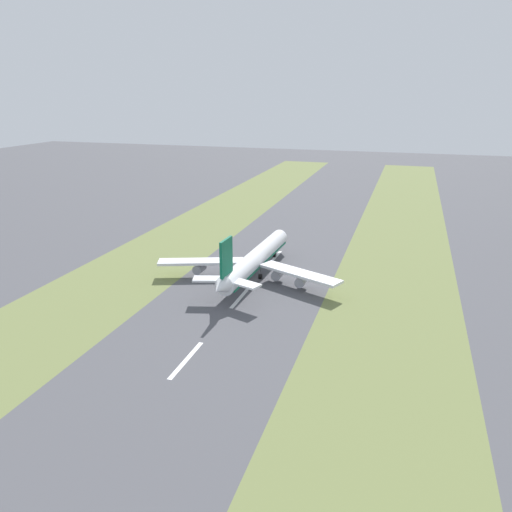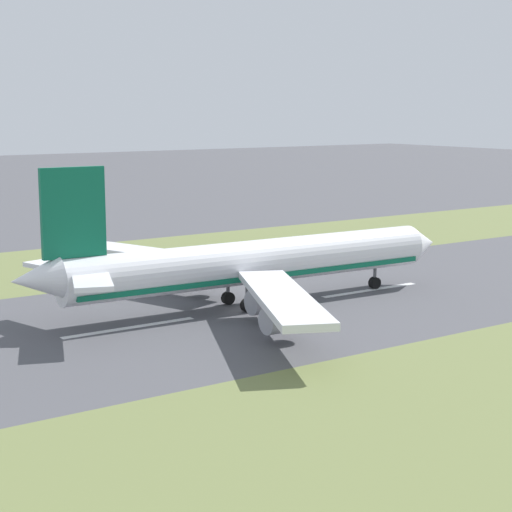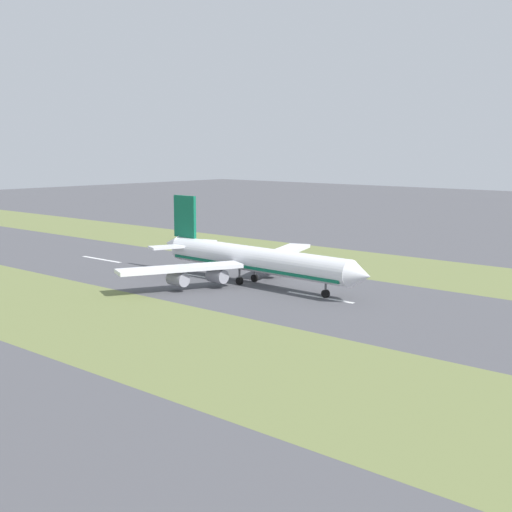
% 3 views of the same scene
% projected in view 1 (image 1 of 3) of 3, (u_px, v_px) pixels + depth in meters
% --- Properties ---
extents(ground_plane, '(800.00, 800.00, 0.00)m').
position_uv_depth(ground_plane, '(256.00, 279.00, 169.64)').
color(ground_plane, '#4C4C51').
extents(grass_median_west, '(40.00, 600.00, 0.01)m').
position_uv_depth(grass_median_west, '(139.00, 266.00, 182.31)').
color(grass_median_west, olive).
rests_on(grass_median_west, ground).
extents(grass_median_east, '(40.00, 600.00, 0.01)m').
position_uv_depth(grass_median_east, '(393.00, 294.00, 156.97)').
color(grass_median_east, olive).
rests_on(grass_median_east, ground).
extents(centreline_dash_near, '(1.20, 18.00, 0.01)m').
position_uv_depth(centreline_dash_near, '(186.00, 360.00, 118.43)').
color(centreline_dash_near, silver).
rests_on(centreline_dash_near, ground).
extents(centreline_dash_mid, '(1.20, 18.00, 0.01)m').
position_uv_depth(centreline_dash_mid, '(241.00, 297.00, 154.71)').
color(centreline_dash_mid, silver).
rests_on(centreline_dash_mid, ground).
extents(centreline_dash_far, '(1.20, 18.00, 0.01)m').
position_uv_depth(centreline_dash_far, '(275.00, 258.00, 190.99)').
color(centreline_dash_far, silver).
rests_on(centreline_dash_far, ground).
extents(airplane_main_jet, '(64.08, 67.17, 20.20)m').
position_uv_depth(airplane_main_jet, '(254.00, 260.00, 169.62)').
color(airplane_main_jet, white).
rests_on(airplane_main_jet, ground).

